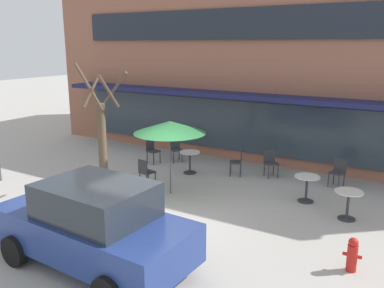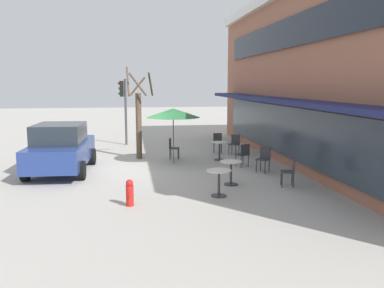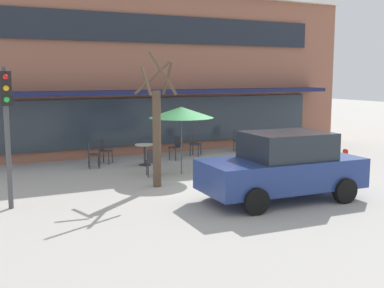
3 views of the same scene
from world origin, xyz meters
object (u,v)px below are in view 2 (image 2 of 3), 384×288
at_px(cafe_table_by_tree, 219,178).
at_px(cafe_chair_2, 264,158).
at_px(cafe_chair_3, 290,170).
at_px(cafe_chair_5, 218,141).
at_px(traffic_light_pole, 124,101).
at_px(patio_umbrella_green_folded, 173,113).
at_px(cafe_table_near_wall, 231,169).
at_px(cafe_table_streetside, 219,148).
at_px(street_tree, 139,119).
at_px(cafe_chair_0, 235,143).
at_px(cafe_chair_1, 173,147).
at_px(fire_hydrant, 130,193).
at_px(parked_sedan, 61,148).
at_px(cafe_chair_4, 243,153).

xyz_separation_m(cafe_table_by_tree, cafe_chair_2, (-2.90, 2.30, 0.01)).
distance_m(cafe_chair_3, cafe_chair_5, 6.57).
bearing_deg(traffic_light_pole, patio_umbrella_green_folded, 19.95).
relative_size(cafe_table_near_wall, patio_umbrella_green_folded, 0.35).
relative_size(cafe_table_streetside, street_tree, 0.20).
xyz_separation_m(cafe_chair_0, cafe_chair_1, (0.77, -2.88, 0.00)).
bearing_deg(cafe_chair_3, street_tree, -141.03).
height_order(cafe_table_by_tree, cafe_chair_0, cafe_chair_0).
bearing_deg(cafe_chair_2, traffic_light_pole, -145.90).
bearing_deg(patio_umbrella_green_folded, cafe_table_streetside, 104.76).
height_order(cafe_chair_2, cafe_chair_5, same).
xyz_separation_m(cafe_chair_5, fire_hydrant, (7.79, -4.03, -0.17)).
relative_size(cafe_table_by_tree, cafe_chair_2, 0.85).
bearing_deg(cafe_table_by_tree, fire_hydrant, -77.74).
distance_m(patio_umbrella_green_folded, cafe_chair_2, 3.94).
xyz_separation_m(cafe_table_by_tree, traffic_light_pole, (-10.34, -2.74, 1.78)).
bearing_deg(traffic_light_pole, cafe_table_near_wall, 20.46).
xyz_separation_m(patio_umbrella_green_folded, parked_sedan, (0.95, -4.14, -1.14)).
height_order(patio_umbrella_green_folded, cafe_chair_4, patio_umbrella_green_folded).
bearing_deg(traffic_light_pole, parked_sedan, -18.63).
relative_size(cafe_table_by_tree, street_tree, 0.20).
height_order(cafe_table_streetside, cafe_table_by_tree, same).
height_order(parked_sedan, fire_hydrant, parked_sedan).
xyz_separation_m(cafe_chair_0, traffic_light_pole, (-3.72, -4.93, 1.77)).
xyz_separation_m(cafe_chair_1, street_tree, (-0.41, -1.38, 1.15)).
xyz_separation_m(cafe_table_streetside, parked_sedan, (1.47, -6.12, 0.36)).
height_order(patio_umbrella_green_folded, cafe_chair_3, patio_umbrella_green_folded).
bearing_deg(patio_umbrella_green_folded, parked_sedan, -77.08).
bearing_deg(patio_umbrella_green_folded, traffic_light_pole, -160.05).
relative_size(cafe_table_by_tree, cafe_chair_1, 0.85).
distance_m(cafe_table_streetside, cafe_chair_3, 4.82).
xyz_separation_m(cafe_table_near_wall, cafe_chair_1, (-4.62, -1.35, 0.01)).
relative_size(cafe_chair_2, street_tree, 0.23).
bearing_deg(cafe_chair_2, cafe_chair_1, -134.66).
bearing_deg(cafe_chair_4, cafe_chair_1, -128.45).
bearing_deg(cafe_chair_1, cafe_table_near_wall, 16.30).
distance_m(cafe_chair_4, fire_hydrant, 6.16).
relative_size(cafe_table_by_tree, cafe_chair_3, 0.85).
bearing_deg(cafe_table_by_tree, cafe_table_near_wall, 151.91).
bearing_deg(fire_hydrant, cafe_chair_3, 104.61).
bearing_deg(cafe_table_near_wall, parked_sedan, -115.94).
bearing_deg(cafe_table_near_wall, patio_umbrella_green_folded, -158.80).
xyz_separation_m(cafe_chair_1, parked_sedan, (1.92, -4.20, 0.35)).
relative_size(cafe_chair_1, parked_sedan, 0.21).
distance_m(cafe_table_by_tree, cafe_chair_2, 3.70).
bearing_deg(cafe_chair_5, patio_umbrella_green_folded, -44.28).
bearing_deg(parked_sedan, cafe_chair_1, 114.55).
height_order(cafe_chair_5, street_tree, street_tree).
xyz_separation_m(parked_sedan, traffic_light_pole, (-6.40, 2.16, 1.42)).
distance_m(cafe_table_by_tree, cafe_chair_0, 6.97).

